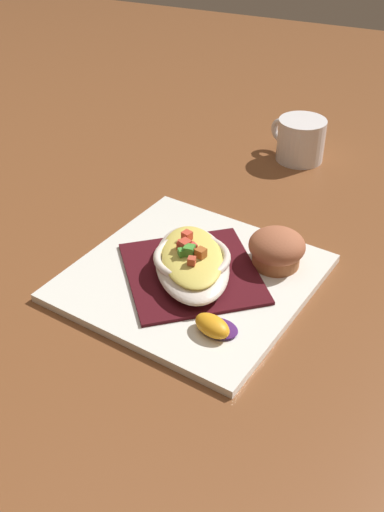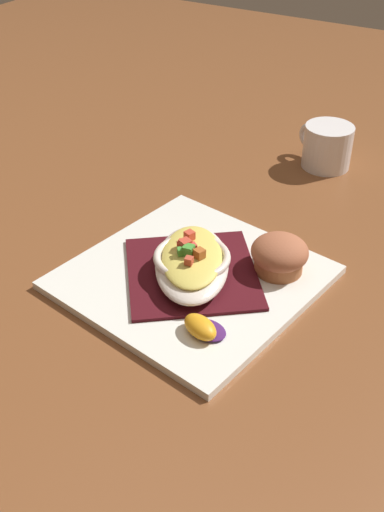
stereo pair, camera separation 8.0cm
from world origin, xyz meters
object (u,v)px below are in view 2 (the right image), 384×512
square_plate (192,277)px  orange_garnish (202,328)px  muffin (279,255)px  coffee_mug (327,148)px  gratin_dish (192,260)px

square_plate → orange_garnish: orange_garnish is taller
muffin → coffee_mug: (-0.34, -0.06, -0.00)m
square_plate → gratin_dish: (0.00, -0.00, 0.03)m
muffin → coffee_mug: bearing=-169.6°
gratin_dish → coffee_mug: (-0.41, 0.03, 0.00)m
square_plate → coffee_mug: 0.41m
gratin_dish → coffee_mug: bearing=175.4°
square_plate → muffin: muffin is taller
square_plate → muffin: 0.12m
gratin_dish → orange_garnish: gratin_dish is taller
gratin_dish → orange_garnish: 0.12m
square_plate → gratin_dish: gratin_dish is taller
muffin → orange_garnish: muffin is taller
gratin_dish → coffee_mug: coffee_mug is taller
square_plate → muffin: bearing=125.6°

